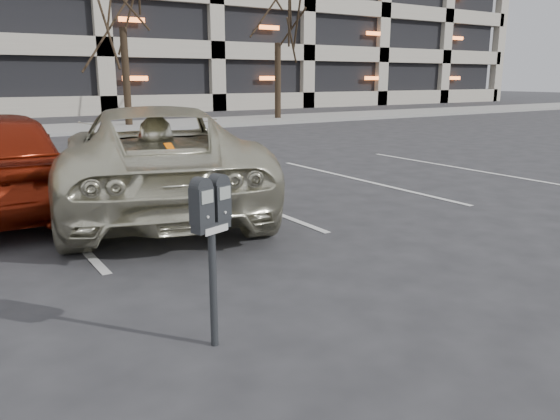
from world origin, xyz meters
name	(u,v)px	position (x,y,z in m)	size (l,w,h in m)	color
ground	(219,245)	(0.00, 0.00, 0.00)	(140.00, 140.00, 0.00)	#28282B
sidewalk	(19,131)	(0.00, 16.00, 0.06)	(80.00, 4.00, 0.12)	gray
stall_lines	(55,219)	(-1.40, 2.30, 0.01)	(16.90, 5.20, 0.00)	silver
parking_meter	(211,220)	(-1.14, -2.23, 0.96)	(0.34, 0.22, 1.25)	black
suv_silver	(154,158)	(0.05, 2.23, 0.77)	(3.91, 6.03, 1.55)	beige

